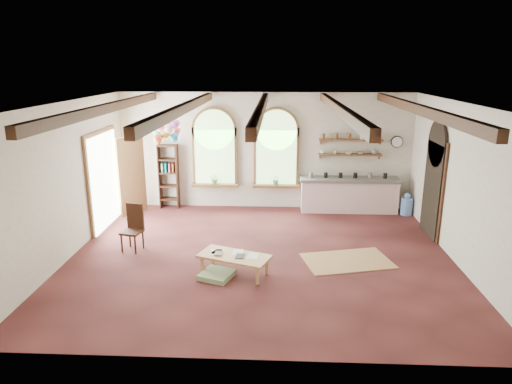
# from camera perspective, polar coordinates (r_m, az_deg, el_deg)

# --- Properties ---
(floor) EXTENTS (8.00, 8.00, 0.00)m
(floor) POSITION_cam_1_polar(r_m,az_deg,el_deg) (9.75, 0.58, -8.05)
(floor) COLOR #5C2626
(floor) RESTS_ON ground
(ceiling_beams) EXTENTS (6.20, 6.80, 0.18)m
(ceiling_beams) POSITION_cam_1_polar(r_m,az_deg,el_deg) (8.96, 0.63, 10.40)
(ceiling_beams) COLOR #3E2313
(ceiling_beams) RESTS_ON ceiling
(window_left) EXTENTS (1.30, 0.28, 2.20)m
(window_left) POSITION_cam_1_polar(r_m,az_deg,el_deg) (12.67, -5.18, 5.23)
(window_left) COLOR brown
(window_left) RESTS_ON floor
(window_right) EXTENTS (1.30, 0.28, 2.20)m
(window_right) POSITION_cam_1_polar(r_m,az_deg,el_deg) (12.55, 2.56, 5.18)
(window_right) COLOR brown
(window_right) RESTS_ON floor
(left_doorway) EXTENTS (0.10, 1.90, 2.50)m
(left_doorway) POSITION_cam_1_polar(r_m,az_deg,el_deg) (11.87, -18.50, 1.36)
(left_doorway) COLOR brown
(left_doorway) RESTS_ON floor
(right_doorway) EXTENTS (0.10, 1.30, 2.40)m
(right_doorway) POSITION_cam_1_polar(r_m,az_deg,el_deg) (11.38, 21.19, 0.25)
(right_doorway) COLOR black
(right_doorway) RESTS_ON floor
(kitchen_counter) EXTENTS (2.68, 0.62, 0.94)m
(kitchen_counter) POSITION_cam_1_polar(r_m,az_deg,el_deg) (12.75, 11.52, -0.30)
(kitchen_counter) COLOR beige
(kitchen_counter) RESTS_ON floor
(wall_shelf_lower) EXTENTS (1.70, 0.24, 0.04)m
(wall_shelf_lower) POSITION_cam_1_polar(r_m,az_deg,el_deg) (12.68, 11.67, 4.59)
(wall_shelf_lower) COLOR brown
(wall_shelf_lower) RESTS_ON wall_back
(wall_shelf_upper) EXTENTS (1.70, 0.24, 0.04)m
(wall_shelf_upper) POSITION_cam_1_polar(r_m,az_deg,el_deg) (12.61, 11.77, 6.38)
(wall_shelf_upper) COLOR brown
(wall_shelf_upper) RESTS_ON wall_back
(wall_clock) EXTENTS (0.32, 0.04, 0.32)m
(wall_clock) POSITION_cam_1_polar(r_m,az_deg,el_deg) (12.94, 17.21, 6.01)
(wall_clock) COLOR black
(wall_clock) RESTS_ON wall_back
(bookshelf) EXTENTS (0.53, 0.32, 1.80)m
(bookshelf) POSITION_cam_1_polar(r_m,az_deg,el_deg) (12.96, -10.87, 1.94)
(bookshelf) COLOR #3E2313
(bookshelf) RESTS_ON floor
(coffee_table) EXTENTS (1.49, 1.06, 0.39)m
(coffee_table) POSITION_cam_1_polar(r_m,az_deg,el_deg) (8.87, -2.74, -8.16)
(coffee_table) COLOR tan
(coffee_table) RESTS_ON floor
(side_chair) EXTENTS (0.49, 0.49, 1.02)m
(side_chair) POSITION_cam_1_polar(r_m,az_deg,el_deg) (10.32, -15.15, -5.48)
(side_chair) COLOR #3E2313
(side_chair) RESTS_ON floor
(floor_mat) EXTENTS (1.96, 1.47, 0.02)m
(floor_mat) POSITION_cam_1_polar(r_m,az_deg,el_deg) (9.71, 11.33, -8.42)
(floor_mat) COLOR tan
(floor_mat) RESTS_ON floor
(floor_cushion) EXTENTS (0.74, 0.74, 0.10)m
(floor_cushion) POSITION_cam_1_polar(r_m,az_deg,el_deg) (8.88, -4.93, -10.27)
(floor_cushion) COLOR #83A26F
(floor_cushion) RESTS_ON floor
(water_jug_a) EXTENTS (0.32, 0.32, 0.62)m
(water_jug_a) POSITION_cam_1_polar(r_m,az_deg,el_deg) (12.96, 14.97, -1.22)
(water_jug_a) COLOR #5C86C7
(water_jug_a) RESTS_ON floor
(water_jug_b) EXTENTS (0.31, 0.31, 0.61)m
(water_jug_b) POSITION_cam_1_polar(r_m,az_deg,el_deg) (12.91, 18.30, -1.58)
(water_jug_b) COLOR #5C86C7
(water_jug_b) RESTS_ON floor
(balloon_cluster) EXTENTS (0.78, 0.81, 1.15)m
(balloon_cluster) POSITION_cam_1_polar(r_m,az_deg,el_deg) (11.59, -11.04, 7.55)
(balloon_cluster) COLOR silver
(balloon_cluster) RESTS_ON floor
(table_book) EXTENTS (0.16, 0.23, 0.02)m
(table_book) POSITION_cam_1_polar(r_m,az_deg,el_deg) (8.94, -5.20, -7.64)
(table_book) COLOR olive
(table_book) RESTS_ON coffee_table
(tablet) EXTENTS (0.19, 0.25, 0.01)m
(tablet) POSITION_cam_1_polar(r_m,az_deg,el_deg) (8.79, -2.00, -8.01)
(tablet) COLOR black
(tablet) RESTS_ON coffee_table
(potted_plant_left) EXTENTS (0.27, 0.23, 0.30)m
(potted_plant_left) POSITION_cam_1_polar(r_m,az_deg,el_deg) (12.73, -5.16, 1.68)
(potted_plant_left) COLOR #598C4C
(potted_plant_left) RESTS_ON window_left
(potted_plant_right) EXTENTS (0.27, 0.23, 0.30)m
(potted_plant_right) POSITION_cam_1_polar(r_m,az_deg,el_deg) (12.61, 2.52, 1.60)
(potted_plant_right) COLOR #598C4C
(potted_plant_right) RESTS_ON window_right
(shelf_cup_a) EXTENTS (0.12, 0.10, 0.10)m
(shelf_cup_a) POSITION_cam_1_polar(r_m,az_deg,el_deg) (12.57, 8.29, 4.98)
(shelf_cup_a) COLOR white
(shelf_cup_a) RESTS_ON wall_shelf_lower
(shelf_cup_b) EXTENTS (0.10, 0.10, 0.09)m
(shelf_cup_b) POSITION_cam_1_polar(r_m,az_deg,el_deg) (12.61, 9.88, 4.93)
(shelf_cup_b) COLOR beige
(shelf_cup_b) RESTS_ON wall_shelf_lower
(shelf_bowl_a) EXTENTS (0.22, 0.22, 0.05)m
(shelf_bowl_a) POSITION_cam_1_polar(r_m,az_deg,el_deg) (12.66, 11.45, 4.81)
(shelf_bowl_a) COLOR beige
(shelf_bowl_a) RESTS_ON wall_shelf_lower
(shelf_bowl_b) EXTENTS (0.20, 0.20, 0.06)m
(shelf_bowl_b) POSITION_cam_1_polar(r_m,az_deg,el_deg) (12.72, 13.02, 4.78)
(shelf_bowl_b) COLOR #8C664C
(shelf_bowl_b) RESTS_ON wall_shelf_lower
(shelf_vase) EXTENTS (0.18, 0.18, 0.19)m
(shelf_vase) POSITION_cam_1_polar(r_m,az_deg,el_deg) (12.77, 14.59, 5.02)
(shelf_vase) COLOR slate
(shelf_vase) RESTS_ON wall_shelf_lower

